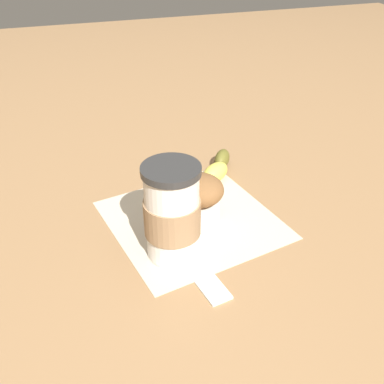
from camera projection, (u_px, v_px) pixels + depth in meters
name	position (u px, v px, depth m)	size (l,w,h in m)	color
ground_plane	(192.00, 220.00, 0.75)	(3.00, 3.00, 0.00)	#936D47
paper_napkin	(192.00, 220.00, 0.75)	(0.26, 0.26, 0.00)	beige
coffee_cup	(172.00, 213.00, 0.64)	(0.08, 0.08, 0.15)	silver
muffin	(199.00, 198.00, 0.72)	(0.08, 0.08, 0.08)	white
banana	(203.00, 177.00, 0.82)	(0.14, 0.19, 0.03)	#D6CC4C
sugar_packet	(214.00, 289.00, 0.61)	(0.05, 0.03, 0.01)	white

